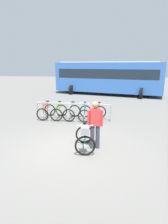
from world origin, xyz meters
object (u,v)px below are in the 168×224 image
at_px(racked_bike_red, 46,111).
at_px(racked_bike_teal, 85,113).
at_px(featured_bicycle, 85,137).
at_px(person_with_featured_bike, 95,123).
at_px(bus_distant, 108,76).
at_px(racked_bike_black, 98,113).
at_px(racked_bike_lime, 59,112).
at_px(racked_bike_white, 72,112).

bearing_deg(racked_bike_red, racked_bike_teal, -0.37).
distance_m(racked_bike_red, featured_bicycle, 4.50).
height_order(person_with_featured_bike, bus_distant, bus_distant).
bearing_deg(racked_bike_teal, racked_bike_black, -0.37).
bearing_deg(featured_bicycle, racked_bike_teal, 97.79).
xyz_separation_m(racked_bike_black, featured_bicycle, (-0.20, -3.66, 0.08)).
distance_m(racked_bike_lime, racked_bike_black, 2.10).
xyz_separation_m(racked_bike_red, racked_bike_black, (2.80, -0.02, 0.00)).
bearing_deg(bus_distant, racked_bike_teal, -96.09).
xyz_separation_m(racked_bike_red, racked_bike_teal, (2.10, -0.01, 0.00)).
height_order(featured_bicycle, person_with_featured_bike, person_with_featured_bike).
relative_size(racked_bike_teal, bus_distant, 0.11).
relative_size(featured_bicycle, person_with_featured_bike, 0.75).
bearing_deg(racked_bike_lime, racked_bike_teal, -0.37).
height_order(racked_bike_black, bus_distant, bus_distant).
height_order(racked_bike_white, bus_distant, bus_distant).
xyz_separation_m(person_with_featured_bike, bus_distant, (0.14, 12.54, 0.83)).
relative_size(racked_bike_red, racked_bike_white, 0.99).
bearing_deg(bus_distant, racked_bike_black, -91.69).
bearing_deg(racked_bike_white, racked_bike_red, 179.63).
relative_size(racked_bike_black, bus_distant, 0.11).
distance_m(racked_bike_white, racked_bike_black, 1.40).
bearing_deg(racked_bike_teal, person_with_featured_bike, -76.62).
distance_m(racked_bike_red, racked_bike_teal, 2.10).
bearing_deg(racked_bike_white, racked_bike_lime, 179.63).
distance_m(featured_bicycle, person_with_featured_bike, 0.60).
bearing_deg(racked_bike_teal, racked_bike_red, 179.63).
xyz_separation_m(racked_bike_red, racked_bike_lime, (0.70, -0.00, 0.00)).
bearing_deg(racked_bike_red, featured_bicycle, -54.71).
height_order(racked_bike_black, person_with_featured_bike, person_with_featured_bike).
height_order(racked_bike_red, racked_bike_white, same).
bearing_deg(racked_bike_white, featured_bicycle, -71.86).
bearing_deg(racked_bike_black, person_with_featured_bike, -87.92).
xyz_separation_m(racked_bike_white, racked_bike_teal, (0.70, -0.00, 0.00)).
bearing_deg(racked_bike_black, bus_distant, 88.31).
bearing_deg(racked_bike_black, racked_bike_white, 179.63).
bearing_deg(racked_bike_red, bus_distant, 71.29).
distance_m(racked_bike_white, person_with_featured_bike, 3.83).
bearing_deg(racked_bike_lime, featured_bicycle, -62.62).
relative_size(racked_bike_white, person_with_featured_bike, 0.70).
height_order(racked_bike_lime, person_with_featured_bike, person_with_featured_bike).
height_order(racked_bike_white, racked_bike_black, same).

